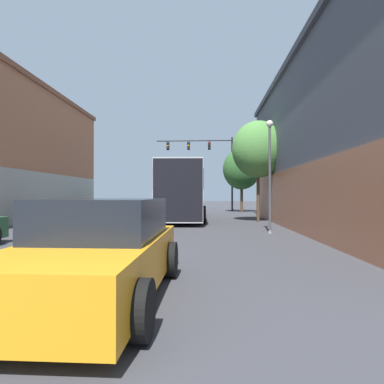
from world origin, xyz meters
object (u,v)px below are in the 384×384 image
at_px(bus, 183,190).
at_px(hatchback_foreground, 101,251).
at_px(parked_car_left_mid, 105,208).
at_px(parked_car_left_near, 60,214).
at_px(street_tree_far, 242,169).
at_px(street_tree_near, 258,149).
at_px(traffic_signal_gantry, 208,157).
at_px(street_lamp, 270,172).

height_order(bus, hatchback_foreground, bus).
bearing_deg(hatchback_foreground, parked_car_left_mid, 19.36).
distance_m(parked_car_left_near, street_tree_far, 17.43).
height_order(parked_car_left_mid, street_tree_near, street_tree_near).
xyz_separation_m(traffic_signal_gantry, street_tree_near, (2.98, -11.94, -1.11)).
bearing_deg(street_lamp, bus, 119.71).
bearing_deg(parked_car_left_mid, street_tree_far, -58.68).
relative_size(traffic_signal_gantry, street_tree_near, 1.27).
height_order(hatchback_foreground, street_lamp, street_lamp).
xyz_separation_m(bus, street_tree_near, (4.65, -2.09, 2.38)).
bearing_deg(parked_car_left_near, hatchback_foreground, -150.30).
relative_size(bus, traffic_signal_gantry, 1.49).
xyz_separation_m(bus, parked_car_left_mid, (-6.36, 2.72, -1.32)).
distance_m(bus, street_lamp, 8.59).
bearing_deg(street_lamp, street_tree_far, 87.87).
relative_size(hatchback_foreground, parked_car_left_near, 1.04).
bearing_deg(hatchback_foreground, street_tree_far, -11.33).
distance_m(bus, street_tree_near, 5.63).
xyz_separation_m(hatchback_foreground, street_tree_far, (4.83, 23.86, 3.32)).
height_order(street_tree_near, street_tree_far, street_tree_near).
xyz_separation_m(parked_car_left_mid, street_lamp, (10.60, -10.16, 1.94)).
bearing_deg(bus, parked_car_left_mid, 64.86).
bearing_deg(hatchback_foreground, street_lamp, -27.62).
relative_size(street_tree_near, street_tree_far, 1.01).
xyz_separation_m(parked_car_left_near, traffic_signal_gantry, (7.74, 14.65, 4.82)).
distance_m(bus, hatchback_foreground, 15.56).
height_order(traffic_signal_gantry, street_tree_far, traffic_signal_gantry).
xyz_separation_m(parked_car_left_near, street_tree_near, (10.72, 2.72, 3.70)).
xyz_separation_m(bus, parked_car_left_near, (-6.07, -4.81, -1.32)).
distance_m(bus, street_tree_far, 9.87).
height_order(parked_car_left_near, street_tree_far, street_tree_far).
xyz_separation_m(bus, street_lamp, (4.25, -7.44, 0.62)).
bearing_deg(street_tree_far, parked_car_left_mid, -153.30).
bearing_deg(street_lamp, hatchback_foreground, -117.75).
xyz_separation_m(parked_car_left_near, street_tree_far, (10.91, 13.16, 3.43)).
bearing_deg(street_tree_near, street_lamp, -94.28).
bearing_deg(parked_car_left_near, bus, -51.50).
distance_m(hatchback_foreground, parked_car_left_near, 12.30).
height_order(hatchback_foreground, street_tree_near, street_tree_near).
height_order(parked_car_left_mid, street_tree_far, street_tree_far).
relative_size(hatchback_foreground, street_lamp, 0.87).
height_order(parked_car_left_near, street_tree_near, street_tree_near).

